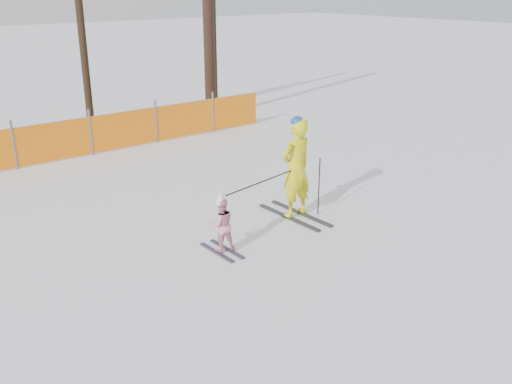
{
  "coord_description": "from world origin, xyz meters",
  "views": [
    {
      "loc": [
        -5.82,
        -6.64,
        4.39
      ],
      "look_at": [
        0.0,
        0.5,
        1.0
      ],
      "focal_mm": 40.0,
      "sensor_mm": 36.0,
      "label": 1
    }
  ],
  "objects": [
    {
      "name": "ground",
      "position": [
        0.0,
        0.0,
        0.0
      ],
      "size": [
        120.0,
        120.0,
        0.0
      ],
      "primitive_type": "plane",
      "color": "white",
      "rests_on": "ground"
    },
    {
      "name": "ski_poles",
      "position": [
        0.98,
        0.83,
        0.84
      ],
      "size": [
        2.41,
        0.35,
        1.19
      ],
      "color": "black",
      "rests_on": "ground"
    },
    {
      "name": "safety_fence",
      "position": [
        -2.09,
        7.68,
        0.56
      ],
      "size": [
        15.73,
        0.06,
        1.25
      ],
      "color": "#595960",
      "rests_on": "ground"
    },
    {
      "name": "child",
      "position": [
        -0.64,
        0.66,
        0.52
      ],
      "size": [
        0.55,
        0.93,
        1.14
      ],
      "color": "black",
      "rests_on": "ground"
    },
    {
      "name": "adult",
      "position": [
        1.43,
        1.03,
        1.02
      ],
      "size": [
        0.73,
        1.72,
        2.04
      ],
      "color": "black",
      "rests_on": "ground"
    },
    {
      "name": "tree_trunks",
      "position": [
        4.63,
        9.91,
        3.22
      ],
      "size": [
        5.67,
        1.94,
        6.82
      ],
      "color": "black",
      "rests_on": "ground"
    }
  ]
}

